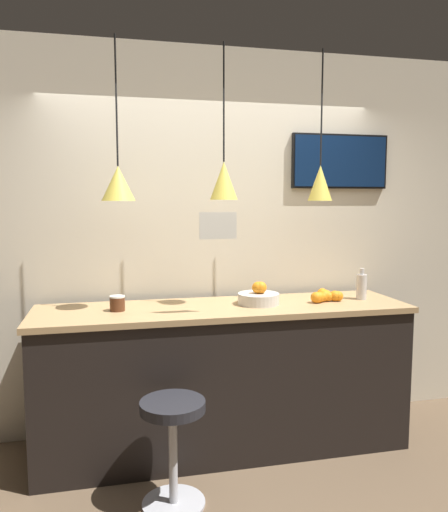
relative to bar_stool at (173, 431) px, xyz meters
name	(u,v)px	position (x,y,z in m)	size (l,w,h in m)	color
ground_plane	(249,501)	(0.44, -0.06, -0.45)	(14.00, 14.00, 0.00)	brown
back_wall	(211,241)	(0.44, 1.05, 1.00)	(8.00, 0.06, 2.90)	beige
service_counter	(224,377)	(0.44, 0.60, 0.07)	(2.59, 0.69, 1.03)	black
bar_stool	(173,431)	(0.00, 0.00, 0.00)	(0.38, 0.38, 0.63)	#B7B7BC
fruit_bowl	(259,297)	(0.69, 0.61, 0.64)	(0.29, 0.29, 0.16)	beige
orange_pile	(325,296)	(1.19, 0.60, 0.62)	(0.26, 0.22, 0.08)	orange
juice_bottle	(361,286)	(1.49, 0.61, 0.68)	(0.08, 0.08, 0.23)	silver
spread_jar	(117,303)	(-0.29, 0.61, 0.63)	(0.10, 0.10, 0.10)	#562D19
pendant_lamp_left	(118,183)	(-0.26, 0.61, 1.43)	(0.22, 0.22, 1.04)	black
pendant_lamp_middle	(224,180)	(0.44, 0.61, 1.45)	(0.19, 0.19, 1.04)	black
pendant_lamp_right	(320,182)	(1.14, 0.61, 1.44)	(0.17, 0.17, 1.04)	black
mounted_tv	(340,161)	(1.48, 1.00, 1.62)	(0.80, 0.04, 0.43)	black
hanging_menu_board	(218,226)	(0.34, 0.34, 1.16)	(0.24, 0.01, 0.17)	silver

